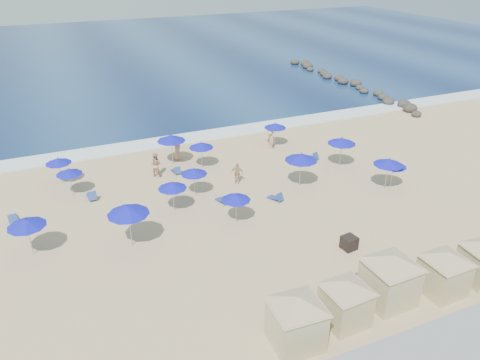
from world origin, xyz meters
name	(u,v)px	position (x,y,z in m)	size (l,w,h in m)	color
ground	(262,221)	(0.00, 0.00, 0.00)	(160.00, 160.00, 0.00)	tan
ocean	(111,55)	(0.00, 55.00, 0.03)	(160.00, 80.00, 0.06)	#0E234E
surf_line	(187,138)	(0.00, 15.50, 0.04)	(160.00, 2.50, 0.08)	white
rock_jetty	(347,82)	(24.01, 24.90, 0.36)	(2.56, 26.66, 0.96)	#292522
trash_bin	(349,243)	(3.30, -4.69, 0.39)	(0.78, 0.78, 0.78)	black
cabana_0	(297,314)	(-3.09, -9.71, 1.62)	(4.51, 4.51, 2.83)	tan
cabana_1	(346,296)	(-0.36, -9.46, 1.47)	(4.09, 4.09, 2.57)	tan
cabana_2	(391,273)	(2.40, -9.10, 1.69)	(4.71, 4.71, 2.96)	tan
cabana_3	(445,267)	(5.31, -9.65, 1.50)	(4.18, 4.18, 2.63)	tan
umbrella_0	(69,172)	(-10.59, 8.53, 1.77)	(1.80, 1.80, 2.05)	#A5A8AD
umbrella_1	(26,223)	(-13.39, 1.97, 2.09)	(2.12, 2.12, 2.41)	#A5A8AD
umbrella_2	(58,161)	(-11.13, 10.59, 1.83)	(1.85, 1.85, 2.11)	#A5A8AD
umbrella_3	(172,185)	(-4.71, 3.51, 1.86)	(1.89, 1.89, 2.15)	#A5A8AD
umbrella_4	(171,138)	(-2.70, 10.71, 2.22)	(2.25, 2.25, 2.56)	#A5A8AD
umbrella_5	(194,171)	(-2.74, 5.04, 1.82)	(1.84, 1.84, 2.10)	#A5A8AD
umbrella_6	(236,197)	(-1.52, 0.54, 1.81)	(1.83, 1.83, 2.09)	#A5A8AD
umbrella_7	(201,145)	(-0.79, 9.13, 1.90)	(1.92, 1.92, 2.19)	#A5A8AD
umbrella_8	(301,157)	(4.63, 3.25, 2.32)	(2.35, 2.35, 2.67)	#A5A8AD
umbrella_9	(275,125)	(6.50, 10.81, 1.88)	(1.91, 1.91, 2.17)	#A5A8AD
umbrella_10	(342,141)	(9.27, 4.99, 2.17)	(2.20, 2.20, 2.50)	#A5A8AD
umbrella_11	(389,162)	(10.09, 0.50, 2.10)	(2.13, 2.13, 2.42)	#A5A8AD
umbrella_12	(128,210)	(-8.08, 0.61, 2.38)	(2.41, 2.41, 2.75)	#A5A8AD
umbrella_13	(394,164)	(10.58, 0.50, 1.85)	(1.87, 1.87, 2.13)	#A5A8AD
beach_chair_0	(13,218)	(-14.43, 6.26, 0.23)	(0.63, 1.24, 0.66)	navy
beach_chair_1	(92,196)	(-9.45, 7.30, 0.25)	(0.62, 1.33, 0.73)	navy
beach_chair_2	(176,171)	(-2.94, 8.93, 0.22)	(0.58, 1.18, 0.63)	navy
beach_chair_3	(223,200)	(-1.33, 3.21, 0.22)	(0.76, 1.24, 0.64)	navy
beach_chair_4	(277,197)	(2.14, 2.06, 0.22)	(0.92, 1.27, 0.64)	navy
beach_chair_5	(312,157)	(7.98, 6.99, 0.24)	(0.97, 1.38, 0.70)	navy
beachgoer_0	(156,165)	(-4.46, 9.10, 0.93)	(0.90, 0.70, 1.85)	tan
beachgoer_1	(237,173)	(0.70, 5.59, 0.79)	(0.93, 0.39, 1.59)	tan
beachgoer_2	(270,140)	(5.85, 10.44, 0.83)	(1.07, 0.62, 1.66)	tan
beachgoer_3	(177,148)	(-2.07, 11.45, 0.95)	(0.92, 0.60, 1.89)	tan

